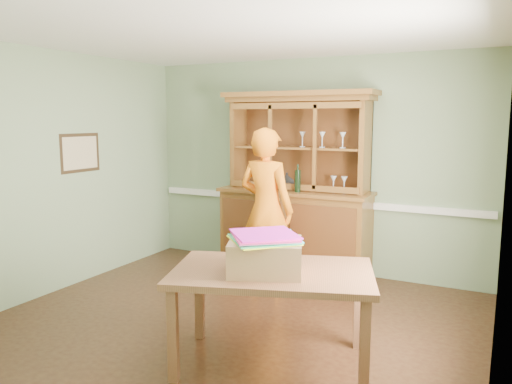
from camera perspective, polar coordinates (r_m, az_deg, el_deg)
The scene contains 14 objects.
floor at distance 4.99m, azimuth -2.56°, elevation -14.61°, with size 4.50×4.50×0.00m, color #442916.
ceiling at distance 4.66m, azimuth -2.79°, elevation 17.66°, with size 4.50×4.50×0.00m, color white.
wall_back at distance 6.44m, azimuth 6.17°, elevation 2.99°, with size 4.50×4.50×0.00m, color gray.
wall_left at distance 6.06m, azimuth -21.51°, elevation 2.13°, with size 4.00×4.00×0.00m, color gray.
wall_right at distance 4.04m, azimuth 26.32°, elevation -1.01°, with size 4.00×4.00×0.00m, color gray.
wall_front at distance 3.08m, azimuth -21.42°, elevation -3.39°, with size 4.50×4.50×0.00m, color gray.
chair_rail at distance 6.47m, azimuth 6.03°, elevation -1.00°, with size 4.41×0.05×0.08m, color white.
framed_map at distance 6.23m, azimuth -19.42°, elevation 4.24°, with size 0.03×0.60×0.46m.
window_panel at distance 3.72m, azimuth 26.07°, elevation 0.61°, with size 0.03×0.96×1.36m.
china_hutch at distance 6.30m, azimuth 4.56°, elevation -2.16°, with size 1.94×0.64×2.28m.
dining_table at distance 3.97m, azimuth 1.88°, elevation -10.14°, with size 1.77×1.38×0.78m.
cardboard_box at distance 3.83m, azimuth 1.06°, elevation -7.41°, with size 0.55×0.44×0.25m, color #9B714F.
kite_stack at distance 3.80m, azimuth 1.11°, elevation -5.15°, with size 0.64×0.64×0.05m.
person at distance 5.68m, azimuth 1.17°, elevation -1.99°, with size 0.68×0.44×1.85m, color orange.
Camera 1 is at (2.27, -3.99, 1.95)m, focal length 35.00 mm.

